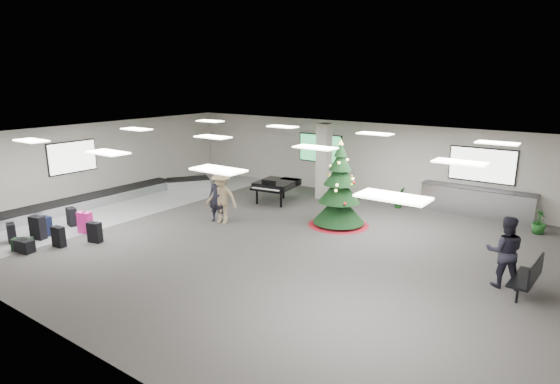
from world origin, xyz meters
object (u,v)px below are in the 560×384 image
Objects in this scene: baggage_carousel at (112,197)px; pink_suitcase at (85,222)px; christmas_tree at (339,196)px; traveler_a at (217,198)px; traveler_bench at (505,252)px; potted_plant_right at (539,222)px; traveler_b at (221,197)px; service_counter at (476,202)px; potted_plant_left at (399,197)px; bench at (529,275)px; grand_piano at (276,185)px.

pink_suitcase is (2.75, -2.94, 0.15)m from baggage_carousel.
christmas_tree reaches higher than traveler_a.
baggage_carousel is 5.32× the size of traveler_bench.
baggage_carousel is 11.75× the size of potted_plant_right.
traveler_a is 0.26m from traveler_b.
pink_suitcase is 15.13m from potted_plant_right.
potted_plant_left is at bearing -168.05° from service_counter.
baggage_carousel is 14.50m from service_counter.
traveler_b is at bearing -176.14° from bench.
potted_plant_left is (4.48, 2.22, -0.32)m from grand_piano.
service_counter reaches higher than potted_plant_left.
pink_suitcase is 0.37× the size of grand_piano.
traveler_b reaches higher than traveler_a.
baggage_carousel is at bearing -152.33° from service_counter.
pink_suitcase is 0.43× the size of traveler_a.
service_counter is at bearing 26.92° from traveler_b.
pink_suitcase is at bearing -145.68° from traveler_a.
traveler_a is (-7.38, -6.16, 0.31)m from service_counter.
traveler_bench is at bearing 166.19° from bench.
bench is at bearing -18.76° from christmas_tree.
potted_plant_left is at bearing 138.04° from bench.
service_counter is 2.75× the size of bench.
traveler_bench reaches higher than traveler_a.
christmas_tree reaches higher than baggage_carousel.
bench is 0.78× the size of traveler_b.
pink_suitcase is at bearing -144.27° from traveler_b.
traveler_b is (-3.50, -2.22, -0.11)m from christmas_tree.
traveler_bench is 7.22m from potted_plant_left.
potted_plant_right is at bearing 3.34° from grand_piano.
grand_piano is 10.47m from bench.
traveler_bench is (-0.62, 0.19, 0.40)m from bench.
traveler_b is at bearing 5.48° from baggage_carousel.
bench reaches higher than pink_suitcase.
traveler_bench is at bearing -12.37° from traveler_b.
baggage_carousel is 16.16m from potted_plant_right.
service_counter reaches higher than grand_piano.
traveler_a is at bearing 159.85° from traveler_b.
traveler_bench is at bearing -47.82° from potted_plant_left.
bench is at bearing -13.59° from traveler_b.
grand_piano is 5.01m from potted_plant_left.
bench is 7.77m from potted_plant_left.
traveler_bench reaches higher than bench.
baggage_carousel is 11.81m from potted_plant_left.
grand_piano is (-7.24, -2.80, 0.20)m from service_counter.
potted_plant_left is (-2.76, -0.58, -0.11)m from service_counter.
service_counter is 6.68m from bench.
potted_plant_right is at bearing 27.81° from christmas_tree.
baggage_carousel is at bearing 167.96° from traveler_a.
christmas_tree is 1.67× the size of traveler_bench.
potted_plant_right is (12.31, 8.80, 0.05)m from pink_suitcase.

